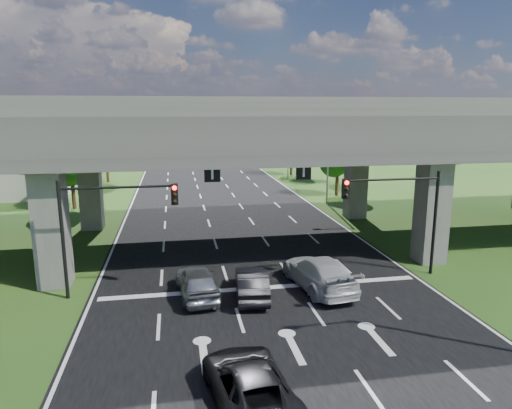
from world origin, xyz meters
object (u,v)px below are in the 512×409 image
object	(u,v)px
car_dark	(252,283)
car_trailing	(250,384)
car_silver	(197,282)
car_white	(319,273)
signal_left	(107,216)
signal_right	(401,205)
streetlight_far	(325,145)
streetlight_beyond	(285,136)

from	to	relation	value
car_dark	car_trailing	xyz separation A→B (m)	(-1.51, -8.51, 0.00)
car_silver	car_white	size ratio (longest dim) A/B	0.79
signal_left	signal_right	bearing A→B (deg)	0.00
signal_right	car_dark	size ratio (longest dim) A/B	1.37
signal_left	streetlight_far	xyz separation A→B (m)	(17.92, 20.06, 1.66)
signal_right	car_white	distance (m)	6.02
streetlight_beyond	car_dark	size ratio (longest dim) A/B	2.28
streetlight_beyond	car_trailing	xyz separation A→B (m)	(-12.44, -46.02, -5.09)
streetlight_beyond	car_silver	xyz separation A→B (m)	(-13.63, -37.00, -5.03)
signal_left	streetlight_beyond	bearing A→B (deg)	63.57
signal_right	car_silver	size ratio (longest dim) A/B	1.31
signal_right	streetlight_beyond	world-z (taller)	streetlight_beyond
signal_right	car_trailing	xyz separation A→B (m)	(-10.16, -9.96, -3.43)
car_white	signal_right	bearing A→B (deg)	-176.85
car_dark	car_trailing	bearing A→B (deg)	85.55
car_dark	streetlight_beyond	bearing A→B (deg)	-100.61
streetlight_far	car_silver	distance (m)	25.54
streetlight_beyond	car_silver	size ratio (longest dim) A/B	2.18
car_dark	signal_left	bearing A→B (deg)	-6.09
streetlight_far	streetlight_beyond	size ratio (longest dim) A/B	1.00
signal_left	car_white	distance (m)	11.25
signal_right	car_trailing	world-z (taller)	signal_right
signal_left	car_white	size ratio (longest dim) A/B	1.03
signal_left	car_trailing	world-z (taller)	signal_left
car_dark	car_trailing	world-z (taller)	car_trailing
signal_left	car_dark	bearing A→B (deg)	-11.72
streetlight_far	car_dark	distance (m)	24.66
streetlight_beyond	car_trailing	distance (m)	47.94
car_silver	streetlight_beyond	bearing A→B (deg)	-115.56
signal_right	car_white	bearing A→B (deg)	-169.19
streetlight_beyond	streetlight_far	bearing A→B (deg)	-90.00
signal_right	car_dark	distance (m)	9.42
signal_right	car_white	xyz separation A→B (m)	(-4.94, -0.94, -3.31)
car_dark	car_white	size ratio (longest dim) A/B	0.75
car_silver	signal_left	bearing A→B (deg)	-17.74
signal_left	streetlight_beyond	world-z (taller)	streetlight_beyond
streetlight_beyond	car_silver	world-z (taller)	streetlight_beyond
car_white	car_trailing	world-z (taller)	car_white
signal_left	streetlight_far	distance (m)	26.95
streetlight_beyond	car_white	xyz separation A→B (m)	(-7.21, -37.00, -4.97)
signal_left	car_trailing	distance (m)	11.88
car_dark	car_white	world-z (taller)	car_white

